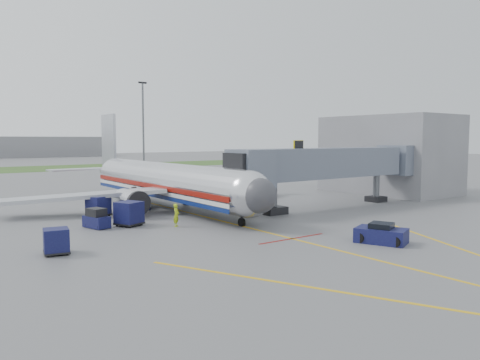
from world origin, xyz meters
TOP-DOWN VIEW (x-y plane):
  - ground at (0.00, 0.00)m, footprint 400.00×400.00m
  - grass_strip at (0.00, 90.00)m, footprint 300.00×25.00m
  - apron_markings at (0.00, -7.40)m, footprint 21.52×50.00m
  - airliner at (0.00, 15.25)m, footprint 32.10×35.67m
  - jet_bridge at (12.86, 5.00)m, footprint 25.30×4.00m
  - terminal at (30.00, 10.00)m, footprint 10.00×16.00m
  - light_mast_right at (25.00, 75.00)m, footprint 2.00×0.44m
  - pushback_tug at (4.00, -8.51)m, footprint 3.10×3.79m
  - baggage_tug at (-9.73, 8.15)m, footprint 1.71×2.47m
  - baggage_cart_a at (-7.29, 7.49)m, footprint 2.40×2.40m
  - baggage_cart_b at (-14.64, 1.19)m, footprint 1.71×1.71m
  - baggage_cart_c at (-7.69, 13.49)m, footprint 2.21×2.21m
  - belt_loader at (-2.49, 16.04)m, footprint 1.99×4.19m
  - ground_power_cart at (4.44, 7.65)m, footprint 1.54×1.09m
  - ramp_worker at (-4.37, 4.90)m, footprint 0.79×0.79m

SIDE VIEW (x-z plane):
  - ground at x=0.00m, z-range 0.00..0.00m
  - apron_markings at x=0.00m, z-range 0.00..0.01m
  - grass_strip at x=0.00m, z-range 0.00..0.01m
  - belt_loader at x=-2.49m, z-range -0.50..1.48m
  - pushback_tug at x=4.00m, z-range -0.11..1.25m
  - ground_power_cart at x=4.44m, z-range -0.01..1.16m
  - baggage_tug at x=-9.73m, z-range -0.09..1.48m
  - baggage_cart_b at x=-14.64m, z-range 0.01..1.60m
  - ramp_worker at x=-4.37m, z-range 0.00..1.85m
  - baggage_cart_c at x=-7.69m, z-range 0.02..1.86m
  - baggage_cart_a at x=-7.29m, z-range 0.02..1.98m
  - airliner at x=0.00m, z-range -2.48..7.77m
  - jet_bridge at x=12.86m, z-range 1.02..7.92m
  - terminal at x=30.00m, z-range 0.00..10.00m
  - light_mast_right at x=25.00m, z-range 0.58..20.98m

